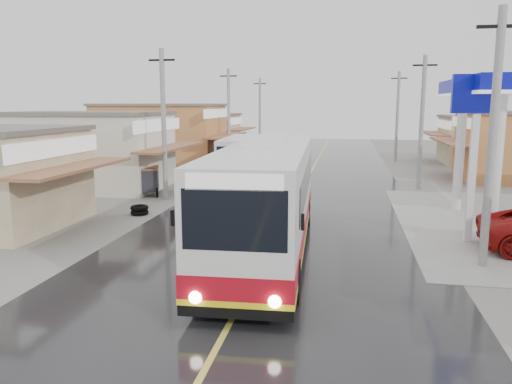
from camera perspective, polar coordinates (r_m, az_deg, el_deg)
ground at (r=17.38m, az=1.26°, el=-7.17°), size 120.00×120.00×0.00m
road at (r=31.92m, az=5.47°, el=0.71°), size 12.00×90.00×0.02m
centre_line at (r=31.92m, az=5.47°, el=0.73°), size 0.15×90.00×0.01m
shopfronts_left at (r=38.11m, az=-14.00°, el=1.95°), size 11.00×44.00×5.20m
utility_poles_left at (r=34.18m, az=-6.16°, el=1.29°), size 1.60×50.00×8.00m
utility_poles_right at (r=32.12m, az=18.01°, el=0.30°), size 1.60×36.00×8.00m
coach_bus at (r=17.28m, az=1.32°, el=-0.61°), size 3.40×13.04×4.04m
second_bus at (r=36.38m, az=-1.77°, el=4.24°), size 2.75×8.45×2.76m
cyclist at (r=25.13m, az=-6.21°, el=-0.36°), size 0.83×1.86×1.94m
tricycle_near at (r=29.16m, az=-12.35°, el=1.45°), size 1.97×2.25×1.60m
tyre_stack at (r=24.13m, az=-13.17°, el=-2.02°), size 0.86×0.86×0.44m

